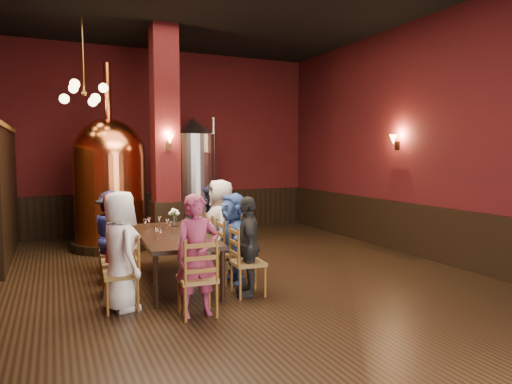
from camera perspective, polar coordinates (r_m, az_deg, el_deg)
name	(u,v)px	position (r m, az deg, el deg)	size (l,w,h in m)	color
room	(228,134)	(6.82, -3.54, 7.20)	(10.00, 10.02, 4.50)	black
wainscot_right	(427,232)	(9.13, 20.59, -4.73)	(0.08, 9.90, 1.00)	black
wainscot_back	(159,212)	(11.69, -12.07, -2.49)	(7.90, 0.08, 1.00)	black
column	(165,139)	(9.42, -11.30, 6.46)	(0.58, 0.58, 4.50)	#400D0E
partition	(6,195)	(9.65, -28.78, -0.33)	(0.22, 3.50, 2.40)	black
pendant_cluster	(84,93)	(9.37, -20.69, 11.47)	(0.90, 0.90, 1.70)	#A57226
sconce_wall	(397,142)	(9.55, 17.24, 6.01)	(0.20, 0.20, 0.36)	black
sconce_column	(169,142)	(9.13, -10.87, 6.21)	(0.20, 0.20, 0.36)	black
dining_table	(173,238)	(7.10, -10.28, -5.64)	(1.14, 2.45, 0.75)	black
chair_0	(121,274)	(6.07, -16.51, -9.75)	(0.46, 0.46, 0.92)	brown
person_0	(120,251)	(6.01, -16.58, -7.07)	(0.73, 0.48, 1.50)	white
chair_1	(117,262)	(6.72, -16.95, -8.35)	(0.46, 0.46, 0.92)	brown
person_1	(117,244)	(6.67, -17.00, -6.20)	(0.52, 0.34, 1.43)	#B31E3B
chair_2	(114,252)	(7.36, -17.30, -7.20)	(0.46, 0.46, 0.92)	brown
person_2	(114,237)	(7.32, -17.35, -5.36)	(0.68, 0.34, 1.40)	#2C3695
chair_3	(112,244)	(8.02, -17.60, -6.23)	(0.46, 0.46, 0.92)	brown
person_3	(111,231)	(7.98, -17.64, -4.70)	(0.88, 0.50, 1.35)	black
chair_4	(248,262)	(6.41, -1.01, -8.77)	(0.46, 0.46, 0.92)	brown
person_4	(248,246)	(6.36, -1.01, -6.74)	(0.81, 0.34, 1.38)	black
chair_5	(233,252)	(7.03, -2.87, -7.55)	(0.46, 0.46, 0.92)	brown
person_5	(233,238)	(6.99, -2.88, -5.72)	(1.28, 0.41, 1.38)	#375AA6
chair_6	(221,244)	(7.65, -4.40, -6.55)	(0.46, 0.46, 0.92)	brown
person_6	(221,226)	(7.59, -4.42, -4.26)	(0.75, 0.49, 1.54)	beige
chair_7	(210,237)	(8.28, -5.72, -5.68)	(0.46, 0.46, 0.92)	brown
person_7	(210,224)	(8.24, -5.73, -4.01)	(0.68, 0.34, 1.41)	#1D1E3B
chair_8	(197,278)	(5.67, -7.33, -10.64)	(0.46, 0.46, 0.92)	brown
person_8	(197,255)	(5.60, -7.36, -7.86)	(0.54, 0.36, 1.48)	#8E2F53
copper_kettle	(110,182)	(9.85, -17.80, 1.19)	(1.60, 1.60, 3.79)	black
steel_vessel	(193,177)	(10.95, -7.85, 1.83)	(1.50, 1.50, 2.80)	#B2B2B7
rose_vase	(175,214)	(7.76, -10.13, -2.78)	(0.18, 0.18, 0.31)	white
wine_glass_0	(159,221)	(7.81, -11.98, -3.61)	(0.07, 0.07, 0.17)	white
wine_glass_1	(156,233)	(6.69, -12.36, -5.03)	(0.07, 0.07, 0.17)	white
wine_glass_2	(161,234)	(6.62, -11.80, -5.13)	(0.07, 0.07, 0.17)	white
wine_glass_3	(167,225)	(7.44, -11.05, -4.01)	(0.07, 0.07, 0.17)	white
wine_glass_4	(186,230)	(6.87, -8.80, -4.72)	(0.07, 0.07, 0.17)	white
wine_glass_5	(149,223)	(7.72, -13.24, -3.74)	(0.07, 0.07, 0.17)	white
wine_glass_6	(170,227)	(7.16, -10.73, -4.35)	(0.07, 0.07, 0.17)	white
wine_glass_7	(146,224)	(7.54, -13.62, -3.94)	(0.07, 0.07, 0.17)	white
wine_glass_8	(186,223)	(7.55, -8.68, -3.85)	(0.07, 0.07, 0.17)	white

